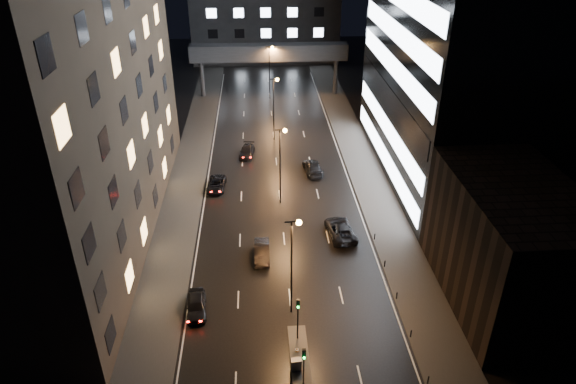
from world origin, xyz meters
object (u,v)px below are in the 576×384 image
at_px(car_toward_b, 313,167).
at_px(car_away_b, 262,252).
at_px(car_away_d, 247,152).
at_px(utility_cabinet, 296,364).
at_px(car_away_a, 196,305).
at_px(car_toward_a, 340,229).
at_px(car_away_c, 216,184).

bearing_deg(car_toward_b, car_away_b, 63.38).
xyz_separation_m(car_away_d, utility_cabinet, (4.21, -41.16, 0.00)).
height_order(car_away_a, car_away_d, car_away_a).
xyz_separation_m(car_away_a, car_toward_a, (15.29, 11.62, 0.07)).
height_order(car_away_c, utility_cabinet, car_away_c).
relative_size(car_toward_a, utility_cabinet, 5.36).
height_order(car_away_a, car_toward_a, car_toward_a).
height_order(car_away_c, car_toward_b, car_toward_b).
bearing_deg(car_away_c, car_toward_a, -34.66).
relative_size(car_away_a, car_away_b, 0.96).
bearing_deg(car_away_b, car_toward_a, 22.06).
distance_m(car_away_d, utility_cabinet, 41.37).
bearing_deg(car_away_a, car_away_d, 77.61).
distance_m(car_away_a, car_away_c, 23.64).
relative_size(car_away_d, car_toward_b, 0.88).
bearing_deg(car_toward_a, car_away_a, 30.26).
xyz_separation_m(car_away_b, utility_cabinet, (2.47, -15.54, -0.06)).
height_order(car_away_a, utility_cabinet, car_away_a).
bearing_deg(car_away_c, car_away_a, -86.78).
bearing_deg(car_away_c, car_away_d, 72.56).
distance_m(car_away_a, car_away_d, 33.93).
xyz_separation_m(car_away_d, car_toward_b, (9.31, -6.10, 0.10)).
distance_m(car_away_b, car_away_c, 16.65).
relative_size(car_away_d, car_toward_a, 0.81).
xyz_separation_m(car_away_c, car_toward_b, (13.31, 3.89, 0.12)).
distance_m(car_away_b, car_away_d, 25.67).
distance_m(car_away_d, car_toward_b, 11.13).
bearing_deg(car_away_c, car_away_b, -65.37).
bearing_deg(car_away_c, car_toward_b, 20.72).
height_order(car_away_a, car_away_c, car_away_a).
height_order(car_away_b, car_toward_a, car_toward_a).
bearing_deg(car_away_d, car_away_c, -104.14).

